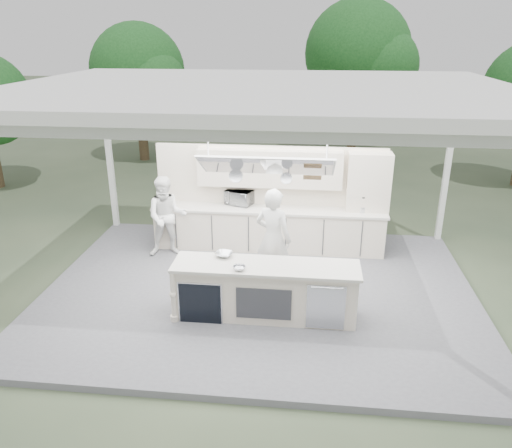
# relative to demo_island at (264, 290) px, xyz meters

# --- Properties ---
(ground) EXTENTS (90.00, 90.00, 0.00)m
(ground) POSITION_rel_demo_island_xyz_m (-0.18, 0.91, -0.60)
(ground) COLOR #475238
(ground) RESTS_ON ground
(stage_deck) EXTENTS (8.00, 6.00, 0.12)m
(stage_deck) POSITION_rel_demo_island_xyz_m (-0.18, 0.91, -0.54)
(stage_deck) COLOR slate
(stage_deck) RESTS_ON ground
(tent) EXTENTS (8.20, 6.20, 3.86)m
(tent) POSITION_rel_demo_island_xyz_m (-0.18, 0.90, 3.11)
(tent) COLOR white
(tent) RESTS_ON ground
(demo_island) EXTENTS (3.10, 0.79, 0.95)m
(demo_island) POSITION_rel_demo_island_xyz_m (0.00, 0.00, 0.00)
(demo_island) COLOR beige
(demo_island) RESTS_ON stage_deck
(back_counter) EXTENTS (5.08, 0.72, 0.95)m
(back_counter) POSITION_rel_demo_island_xyz_m (-0.18, 2.81, 0.00)
(back_counter) COLOR beige
(back_counter) RESTS_ON stage_deck
(back_wall_unit) EXTENTS (5.05, 0.48, 2.25)m
(back_wall_unit) POSITION_rel_demo_island_xyz_m (0.27, 3.03, 0.98)
(back_wall_unit) COLOR beige
(back_wall_unit) RESTS_ON stage_deck
(tree_cluster) EXTENTS (19.55, 9.40, 5.85)m
(tree_cluster) POSITION_rel_demo_island_xyz_m (-0.34, 10.68, 2.69)
(tree_cluster) COLOR #4C3D26
(tree_cluster) RESTS_ON ground
(head_chef) EXTENTS (0.83, 0.70, 1.94)m
(head_chef) POSITION_rel_demo_island_xyz_m (0.06, 1.07, 0.49)
(head_chef) COLOR white
(head_chef) RESTS_ON stage_deck
(sous_chef) EXTENTS (0.98, 0.85, 1.75)m
(sous_chef) POSITION_rel_demo_island_xyz_m (-2.29, 2.25, 0.40)
(sous_chef) COLOR white
(sous_chef) RESTS_ON stage_deck
(toaster_oven) EXTENTS (0.68, 0.57, 0.32)m
(toaster_oven) POSITION_rel_demo_island_xyz_m (-0.85, 2.99, 0.63)
(toaster_oven) COLOR silver
(toaster_oven) RESTS_ON back_counter
(bowl_large) EXTENTS (0.35, 0.35, 0.07)m
(bowl_large) POSITION_rel_demo_island_xyz_m (-0.72, 0.26, 0.51)
(bowl_large) COLOR silver
(bowl_large) RESTS_ON demo_island
(bowl_small) EXTENTS (0.22, 0.22, 0.06)m
(bowl_small) POSITION_rel_demo_island_xyz_m (-0.39, -0.22, 0.51)
(bowl_small) COLOR silver
(bowl_small) RESTS_ON demo_island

